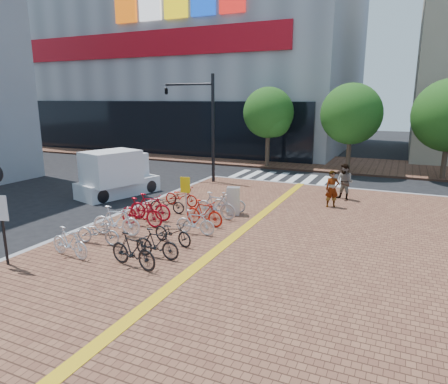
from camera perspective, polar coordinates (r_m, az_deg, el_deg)
The scene contains 28 objects.
ground at distance 14.85m, azimuth -8.00°, elevation -7.57°, with size 120.00×120.00×0.00m, color black.
sidewalk at distance 9.58m, azimuth -8.75°, elevation -19.56°, with size 14.00×34.00×0.15m, color brown.
tactile_strip at distance 10.05m, azimuth -13.79°, elevation -17.57°, with size 0.40×34.00×0.01m, color gold.
kerb_north at distance 24.66m, azimuth 13.19°, elevation 0.78°, with size 14.00×0.25×0.15m, color gray.
far_sidewalk at distance 33.93m, azimuth 11.24°, elevation 4.21°, with size 70.00×8.00×0.15m, color brown.
department_store at distance 50.33m, azimuth -4.31°, elevation 23.18°, with size 36.00×24.27×28.00m.
crosswalk at distance 27.13m, azimuth 8.84°, elevation 1.94°, with size 7.50×4.00×0.01m.
street_trees at distance 29.26m, azimuth 19.75°, elevation 10.23°, with size 16.20×4.60×6.35m.
bike_0 at distance 14.07m, azimuth -21.21°, elevation -6.72°, with size 0.47×1.68×1.01m, color silver.
bike_1 at distance 14.98m, azimuth -17.56°, elevation -5.46°, with size 0.59×1.70×0.89m, color #ABABB0.
bike_2 at distance 15.65m, azimuth -15.15°, elevation -4.00°, with size 0.54×1.93×1.16m, color white.
bike_3 at distance 16.55m, azimuth -11.72°, elevation -2.84°, with size 0.55×1.95×1.17m, color maroon.
bike_4 at distance 17.29m, azimuth -10.54°, elevation -2.12°, with size 0.54×1.93×1.16m, color #AB0C1C.
bike_5 at distance 18.29m, azimuth -8.10°, elevation -1.67°, with size 0.57×1.63×0.86m, color black.
bike_6 at distance 19.39m, azimuth -6.12°, elevation -0.63°, with size 0.63×1.79×0.94m, color #A5130B.
bike_7 at distance 12.64m, azimuth -12.88°, elevation -8.15°, with size 0.52×1.84×1.10m, color black.
bike_8 at distance 13.23m, azimuth -9.57°, elevation -7.29°, with size 0.46×1.64×0.99m, color black.
bike_9 at distance 14.40m, azimuth -7.34°, elevation -5.68°, with size 0.60×1.71×0.90m, color black.
bike_10 at distance 15.30m, azimuth -4.13°, elevation -4.35°, with size 0.45×1.59×0.95m, color silver.
bike_11 at distance 16.34m, azimuth -2.86°, elevation -2.99°, with size 0.50×1.77×1.06m, color #B1190C.
bike_12 at distance 17.27m, azimuth -1.17°, elevation -1.93°, with size 0.54×1.91×1.15m, color #B3B2B7.
bike_13 at distance 18.21m, azimuth 0.74°, elevation -1.49°, with size 0.43×1.54×0.93m, color #B8B8BD.
pedestrian_a at distance 19.68m, azimuth 15.18°, elevation 0.41°, with size 0.64×0.42×1.76m, color gray.
pedestrian_b at distance 21.29m, azimuth 16.86°, elevation 1.38°, with size 0.90×0.70×1.86m, color #484E5C.
utility_box at distance 17.84m, azimuth 1.33°, elevation -1.27°, with size 0.57×0.42×1.25m, color #B8B9BD.
yellow_sign at distance 18.03m, azimuth -5.52°, elevation 0.55°, with size 0.45×0.14×1.66m.
traffic_light_pole at distance 25.24m, azimuth -4.74°, elevation 11.85°, with size 3.51×1.35×6.53m.
box_truck at distance 22.70m, azimuth -15.12°, elevation 2.52°, with size 3.08×4.77×2.55m.
Camera 1 is at (7.52, -11.68, 5.24)m, focal length 32.00 mm.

